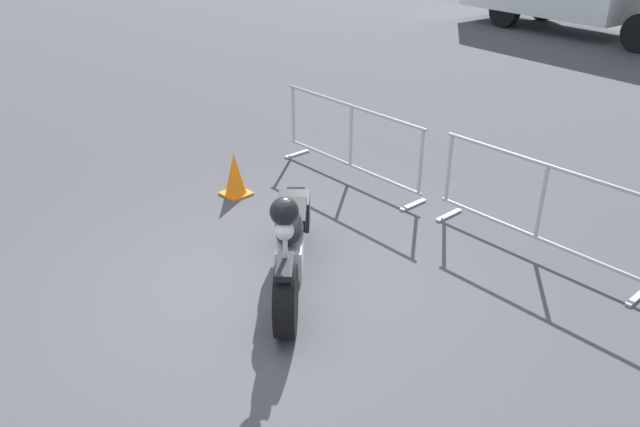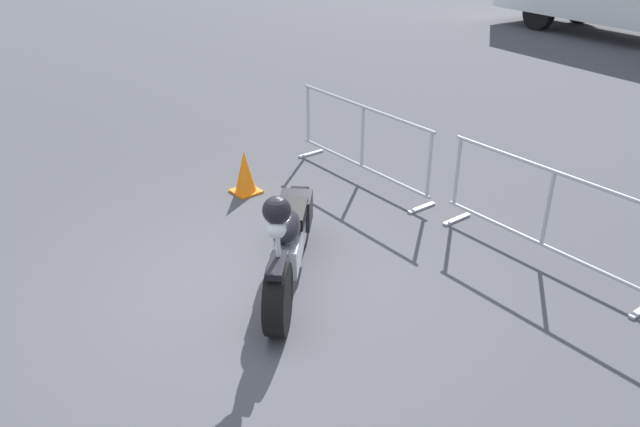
% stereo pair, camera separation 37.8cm
% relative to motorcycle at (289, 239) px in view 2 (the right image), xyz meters
% --- Properties ---
extents(ground_plane, '(120.00, 120.00, 0.00)m').
position_rel_motorcycle_xyz_m(ground_plane, '(-0.07, -0.40, -0.50)').
color(ground_plane, '#424247').
extents(motorcycle, '(1.76, 1.75, 1.30)m').
position_rel_motorcycle_xyz_m(motorcycle, '(0.00, 0.00, 0.00)').
color(motorcycle, black).
rests_on(motorcycle, ground).
extents(crowd_barrier_near, '(2.58, 0.53, 1.07)m').
position_rel_motorcycle_xyz_m(crowd_barrier_near, '(-1.41, 2.33, 0.06)').
color(crowd_barrier_near, '#9EA0A5').
rests_on(crowd_barrier_near, ground).
extents(crowd_barrier_far, '(2.58, 0.53, 1.07)m').
position_rel_motorcycle_xyz_m(crowd_barrier_far, '(1.41, 2.33, 0.06)').
color(crowd_barrier_far, '#9EA0A5').
rests_on(crowd_barrier_far, ground).
extents(traffic_cone, '(0.34, 0.34, 0.59)m').
position_rel_motorcycle_xyz_m(traffic_cone, '(-2.09, 0.85, -0.21)').
color(traffic_cone, orange).
rests_on(traffic_cone, ground).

